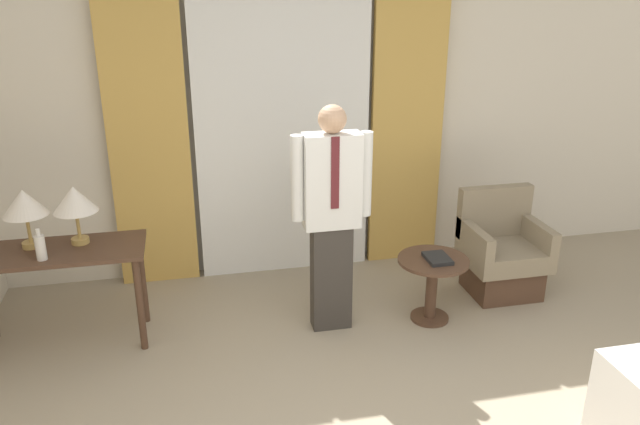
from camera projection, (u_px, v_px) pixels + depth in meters
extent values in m
cube|color=silver|center=(280.00, 118.00, 5.31)|extent=(10.00, 0.06, 2.70)
cube|color=white|center=(283.00, 128.00, 5.21)|extent=(1.47, 0.06, 2.58)
cube|color=gold|center=(148.00, 135.00, 4.99)|extent=(0.64, 0.06, 2.58)
cube|color=gold|center=(407.00, 122.00, 5.43)|extent=(0.64, 0.06, 2.58)
cube|color=#4C3323|center=(55.00, 252.00, 4.26)|extent=(1.19, 0.51, 0.03)
cylinder|color=#4C3323|center=(140.00, 304.00, 4.32)|extent=(0.05, 0.05, 0.70)
cylinder|color=#4C3323|center=(143.00, 280.00, 4.67)|extent=(0.05, 0.05, 0.70)
cylinder|color=tan|center=(31.00, 244.00, 4.29)|extent=(0.12, 0.12, 0.04)
cylinder|color=tan|center=(29.00, 228.00, 4.24)|extent=(0.02, 0.02, 0.20)
cone|color=silver|center=(24.00, 203.00, 4.18)|extent=(0.30, 0.30, 0.18)
cylinder|color=tan|center=(80.00, 240.00, 4.35)|extent=(0.12, 0.12, 0.04)
cylinder|color=tan|center=(78.00, 225.00, 4.31)|extent=(0.02, 0.02, 0.20)
cone|color=silver|center=(74.00, 199.00, 4.24)|extent=(0.30, 0.30, 0.18)
cylinder|color=silver|center=(41.00, 248.00, 4.08)|extent=(0.07, 0.07, 0.17)
cylinder|color=silver|center=(38.00, 233.00, 4.04)|extent=(0.03, 0.03, 0.05)
cube|color=#38332D|center=(331.00, 277.00, 4.59)|extent=(0.29, 0.15, 0.81)
cube|color=white|center=(332.00, 181.00, 4.33)|extent=(0.40, 0.18, 0.68)
cube|color=#5B1E23|center=(335.00, 173.00, 4.21)|extent=(0.06, 0.01, 0.51)
cylinder|color=white|center=(297.00, 179.00, 4.26)|extent=(0.09, 0.09, 0.61)
cylinder|color=white|center=(366.00, 174.00, 4.36)|extent=(0.09, 0.09, 0.61)
sphere|color=tan|center=(332.00, 119.00, 4.17)|extent=(0.20, 0.20, 0.20)
cube|color=#4C3323|center=(501.00, 278.00, 5.18)|extent=(0.54, 0.47, 0.27)
cube|color=gray|center=(504.00, 255.00, 5.10)|extent=(0.63, 0.55, 0.16)
cube|color=gray|center=(494.00, 211.00, 5.21)|extent=(0.63, 0.10, 0.43)
cube|color=gray|center=(475.00, 238.00, 4.99)|extent=(0.08, 0.55, 0.18)
cube|color=gray|center=(537.00, 233.00, 5.10)|extent=(0.08, 0.55, 0.18)
cylinder|color=#4C3323|center=(429.00, 317.00, 4.82)|extent=(0.29, 0.29, 0.02)
cylinder|color=#4C3323|center=(431.00, 291.00, 4.74)|extent=(0.09, 0.09, 0.48)
cylinder|color=#4C3323|center=(433.00, 260.00, 4.65)|extent=(0.53, 0.53, 0.03)
cube|color=black|center=(438.00, 258.00, 4.62)|extent=(0.17, 0.23, 0.03)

